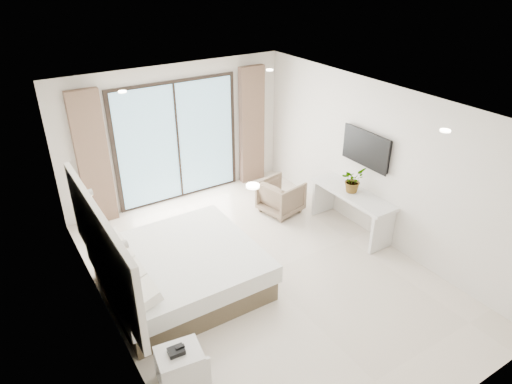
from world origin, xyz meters
The scene contains 8 objects.
ground centered at (0.00, 0.00, 0.00)m, with size 6.20×6.20×0.00m, color beige.
room_shell centered at (-0.20, 0.79, 1.58)m, with size 4.62×6.22×2.72m.
bed centered at (-1.22, 0.37, 0.32)m, with size 2.19×2.08×0.75m.
nightstand centered at (-1.92, -1.20, 0.24)m, with size 0.57×0.49×0.47m.
phone centered at (-1.95, -1.19, 0.50)m, with size 0.18×0.14×0.06m, color black.
console_desk centered at (2.04, 0.24, 0.57)m, with size 0.52×1.68×0.77m.
plant centered at (2.04, 0.28, 0.94)m, with size 0.40×0.44×0.35m, color #33662D.
armchair centered at (1.36, 1.44, 0.36)m, with size 0.70×0.66×0.72m, color #7D6552.
Camera 1 is at (-3.18, -4.81, 4.48)m, focal length 32.00 mm.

